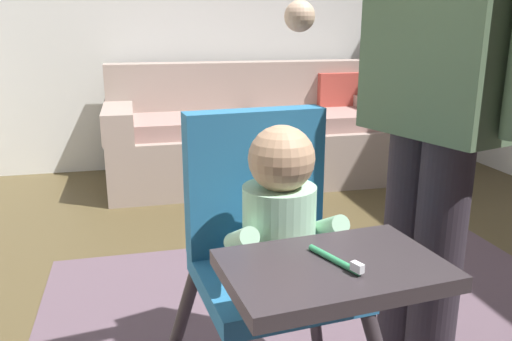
# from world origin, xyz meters

# --- Properties ---
(ground) EXTENTS (6.14, 6.46, 0.10)m
(ground) POSITION_xyz_m (0.00, 0.00, -0.05)
(ground) COLOR #4C4026
(couch) EXTENTS (2.11, 0.86, 0.86)m
(couch) POSITION_xyz_m (0.28, 1.94, 0.33)
(couch) COLOR gray
(couch) RESTS_ON ground
(high_chair) EXTENTS (0.66, 0.77, 0.94)m
(high_chair) POSITION_xyz_m (-0.27, -0.69, 0.64)
(high_chair) COLOR #362E33
(high_chair) RESTS_ON ground
(adult_standing) EXTENTS (0.61, 0.49, 1.64)m
(adult_standing) POSITION_xyz_m (0.21, -0.55, 0.93)
(adult_standing) COLOR #2F2830
(adult_standing) RESTS_ON ground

